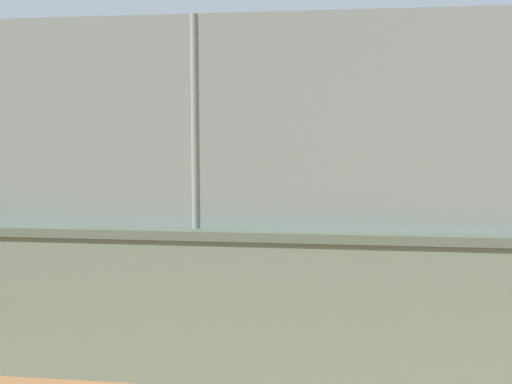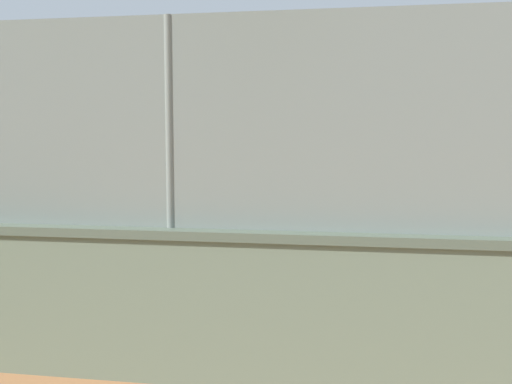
# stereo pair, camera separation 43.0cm
# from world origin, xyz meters

# --- Properties ---
(ground_plane) EXTENTS (260.00, 260.00, 0.00)m
(ground_plane) POSITION_xyz_m (0.00, 0.00, 0.00)
(ground_plane) COLOR #A36B42
(perimeter_wall) EXTENTS (25.53, 0.76, 1.37)m
(perimeter_wall) POSITION_xyz_m (-0.69, 13.74, 0.69)
(perimeter_wall) COLOR slate
(perimeter_wall) RESTS_ON ground_plane
(fence_panel_on_wall) EXTENTS (25.09, 0.41, 1.83)m
(fence_panel_on_wall) POSITION_xyz_m (-0.69, 13.74, 2.29)
(fence_panel_on_wall) COLOR gray
(fence_panel_on_wall) RESTS_ON perimeter_wall
(player_baseline_waiting) EXTENTS (0.94, 0.93, 1.54)m
(player_baseline_waiting) POSITION_xyz_m (0.51, 8.65, 0.90)
(player_baseline_waiting) COLOR #B2B2B2
(player_baseline_waiting) RESTS_ON ground_plane
(player_at_service_line) EXTENTS (0.74, 1.09, 1.68)m
(player_at_service_line) POSITION_xyz_m (-1.26, 0.68, 0.99)
(player_at_service_line) COLOR navy
(player_at_service_line) RESTS_ON ground_plane
(sports_ball) EXTENTS (0.19, 0.19, 0.19)m
(sports_ball) POSITION_xyz_m (-0.07, 9.22, 1.52)
(sports_ball) COLOR orange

